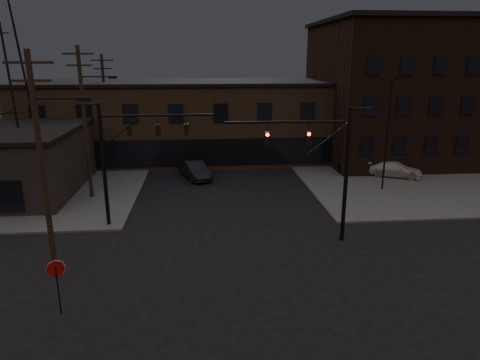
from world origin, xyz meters
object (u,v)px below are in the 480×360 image
car_crossing (195,170)px  traffic_signal_near (328,161)px  parked_car_lot_a (361,165)px  parked_car_lot_b (395,169)px  traffic_signal_far (123,151)px  stop_sign (56,274)px

car_crossing → traffic_signal_near: bearing=-81.2°
parked_car_lot_a → parked_car_lot_b: size_ratio=0.92×
traffic_signal_far → parked_car_lot_a: 23.15m
car_crossing → parked_car_lot_a: bearing=-19.1°
car_crossing → parked_car_lot_b: bearing=-24.1°
stop_sign → parked_car_lot_b: 30.81m
parked_car_lot_a → parked_car_lot_b: parked_car_lot_a is taller
stop_sign → parked_car_lot_a: 29.95m
traffic_signal_near → traffic_signal_far: 12.57m
traffic_signal_near → traffic_signal_far: same height
parked_car_lot_b → car_crossing: 18.28m
traffic_signal_far → parked_car_lot_a: size_ratio=1.84×
stop_sign → car_crossing: stop_sign is taller
stop_sign → parked_car_lot_a: stop_sign is taller
parked_car_lot_b → parked_car_lot_a: bearing=85.6°
traffic_signal_far → parked_car_lot_a: (19.79, 11.27, -4.12)m
traffic_signal_far → car_crossing: 12.64m
parked_car_lot_a → traffic_signal_far: bearing=132.6°
traffic_signal_far → stop_sign: 10.55m
traffic_signal_near → parked_car_lot_a: 17.15m
traffic_signal_far → parked_car_lot_a: traffic_signal_far is taller
traffic_signal_near → traffic_signal_far: bearing=163.8°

